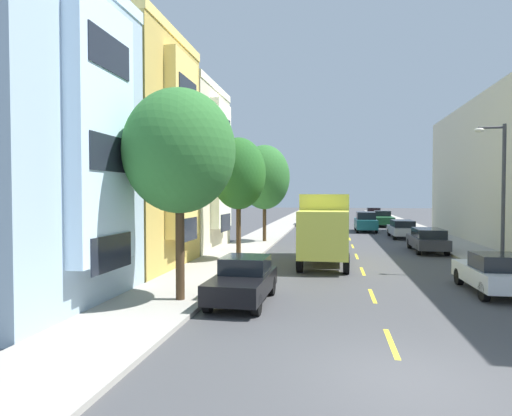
% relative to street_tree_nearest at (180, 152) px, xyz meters
% --- Properties ---
extents(ground_plane, '(160.00, 160.00, 0.00)m').
position_rel_street_tree_nearest_xyz_m(ground_plane, '(6.40, 25.22, -5.04)').
color(ground_plane, '#424244').
extents(sidewalk_left, '(3.20, 120.00, 0.14)m').
position_rel_street_tree_nearest_xyz_m(sidewalk_left, '(-0.70, 23.22, -4.97)').
color(sidewalk_left, '#A39E93').
rests_on(sidewalk_left, ground_plane).
extents(sidewalk_right, '(3.20, 120.00, 0.14)m').
position_rel_street_tree_nearest_xyz_m(sidewalk_right, '(13.50, 23.22, -4.97)').
color(sidewalk_right, '#A39E93').
rests_on(sidewalk_right, ground_plane).
extents(lane_centerline_dashes, '(0.14, 47.20, 0.01)m').
position_rel_street_tree_nearest_xyz_m(lane_centerline_dashes, '(6.40, 19.72, -5.04)').
color(lane_centerline_dashes, yellow).
rests_on(lane_centerline_dashes, ground_plane).
extents(townhouse_second_mustard, '(14.14, 7.06, 11.35)m').
position_rel_street_tree_nearest_xyz_m(townhouse_second_mustard, '(-8.96, 5.99, 0.43)').
color(townhouse_second_mustard, tan).
rests_on(townhouse_second_mustard, ground_plane).
extents(townhouse_third_cream, '(10.76, 7.06, 10.63)m').
position_rel_street_tree_nearest_xyz_m(townhouse_third_cream, '(-7.27, 13.25, 0.07)').
color(townhouse_third_cream, beige).
rests_on(townhouse_third_cream, ground_plane).
extents(street_tree_nearest, '(3.70, 3.70, 6.97)m').
position_rel_street_tree_nearest_xyz_m(street_tree_nearest, '(0.00, 0.00, 0.00)').
color(street_tree_nearest, '#47331E').
rests_on(street_tree_nearest, sidewalk_left).
extents(street_tree_second, '(2.94, 2.94, 6.54)m').
position_rel_street_tree_nearest_xyz_m(street_tree_second, '(0.00, 9.12, -0.31)').
color(street_tree_second, '#47331E').
rests_on(street_tree_second, sidewalk_left).
extents(street_tree_third, '(3.75, 3.75, 7.17)m').
position_rel_street_tree_nearest_xyz_m(street_tree_third, '(0.00, 18.25, -0.14)').
color(street_tree_third, '#47331E').
rests_on(street_tree_third, sidewalk_left).
extents(street_lamp, '(1.35, 0.28, 6.62)m').
position_rel_street_tree_nearest_xyz_m(street_lamp, '(12.34, 7.29, -1.05)').
color(street_lamp, '#38383D').
rests_on(street_lamp, sidewalk_right).
extents(delivery_box_truck, '(2.51, 7.51, 3.64)m').
position_rel_street_tree_nearest_xyz_m(delivery_box_truck, '(4.60, 9.56, -3.02)').
color(delivery_box_truck, '#D8D84C').
rests_on(delivery_box_truck, ground_plane).
extents(parked_wagon_champagne, '(1.87, 4.72, 1.50)m').
position_rel_street_tree_nearest_xyz_m(parked_wagon_champagne, '(2.19, 37.22, -4.24)').
color(parked_wagon_champagne, tan).
rests_on(parked_wagon_champagne, ground_plane).
extents(parked_wagon_silver, '(1.85, 4.71, 1.50)m').
position_rel_street_tree_nearest_xyz_m(parked_wagon_silver, '(10.71, 23.82, -4.24)').
color(parked_wagon_silver, '#B2B5BA').
rests_on(parked_wagon_silver, ground_plane).
extents(parked_wagon_charcoal, '(1.85, 4.71, 1.50)m').
position_rel_street_tree_nearest_xyz_m(parked_wagon_charcoal, '(10.89, 14.91, -4.24)').
color(parked_wagon_charcoal, '#333338').
rests_on(parked_wagon_charcoal, ground_plane).
extents(parked_hatchback_white, '(1.83, 4.04, 1.50)m').
position_rel_street_tree_nearest_xyz_m(parked_hatchback_white, '(10.80, 3.34, -4.29)').
color(parked_hatchback_white, silver).
rests_on(parked_hatchback_white, ground_plane).
extents(parked_hatchback_black, '(1.84, 4.04, 1.50)m').
position_rel_street_tree_nearest_xyz_m(parked_hatchback_black, '(2.03, 0.51, -4.29)').
color(parked_hatchback_black, black).
rests_on(parked_hatchback_black, ground_plane).
extents(parked_pickup_forest, '(2.12, 5.34, 1.73)m').
position_rel_street_tree_nearest_xyz_m(parked_pickup_forest, '(10.71, 37.14, -4.21)').
color(parked_pickup_forest, '#194C28').
rests_on(parked_pickup_forest, ground_plane).
extents(parked_pickup_red, '(2.06, 5.32, 1.73)m').
position_rel_street_tree_nearest_xyz_m(parked_pickup_red, '(10.82, 48.90, -4.21)').
color(parked_pickup_red, '#AD1E1E').
rests_on(parked_pickup_red, ground_plane).
extents(parked_sedan_burgundy, '(1.87, 4.53, 1.43)m').
position_rel_street_tree_nearest_xyz_m(parked_sedan_burgundy, '(2.11, 46.14, -4.29)').
color(parked_sedan_burgundy, maroon).
rests_on(parked_sedan_burgundy, ground_plane).
extents(moving_teal_sedan, '(1.95, 4.80, 1.93)m').
position_rel_street_tree_nearest_xyz_m(moving_teal_sedan, '(8.20, 29.54, -4.06)').
color(moving_teal_sedan, '#195B60').
rests_on(moving_teal_sedan, ground_plane).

